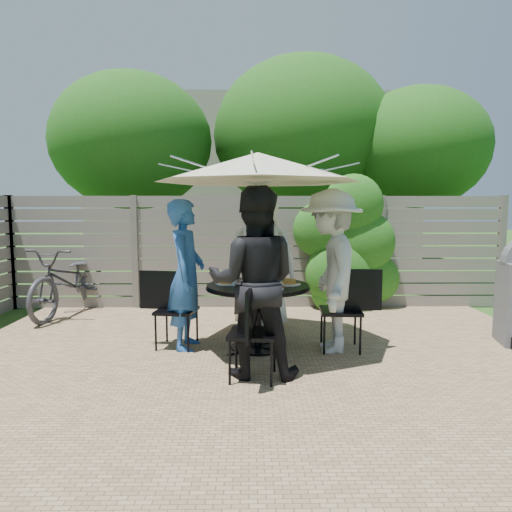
{
  "coord_description": "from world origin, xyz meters",
  "views": [
    {
      "loc": [
        -0.14,
        -4.39,
        1.64
      ],
      "look_at": [
        -0.06,
        0.98,
        1.08
      ],
      "focal_mm": 32.0,
      "sensor_mm": 36.0,
      "label": 1
    }
  ],
  "objects_px": {
    "plate_left": "(227,282)",
    "glass_back": "(250,275)",
    "plate_back": "(259,278)",
    "glass_right": "(280,277)",
    "chair_left": "(176,325)",
    "person_back": "(261,260)",
    "plate_extra": "(273,287)",
    "chair_front": "(253,352)",
    "chair_right": "(342,327)",
    "glass_front": "(266,282)",
    "coffee_cup": "(267,277)",
    "person_front": "(254,283)",
    "glass_left": "(234,280)",
    "umbrella": "(258,167)",
    "patio_table": "(258,304)",
    "chair_back": "(261,310)",
    "bicycle": "(71,280)",
    "person_left": "(186,275)",
    "person_right": "(331,271)",
    "plate_front": "(256,288)",
    "plate_right": "(289,283)",
    "syrup_jug": "(253,277)"
  },
  "relations": [
    {
      "from": "plate_front",
      "to": "glass_right",
      "type": "xyz_separation_m",
      "value": [
        0.29,
        0.45,
        0.05
      ]
    },
    {
      "from": "chair_front",
      "to": "person_front",
      "type": "bearing_deg",
      "value": 2.9
    },
    {
      "from": "chair_left",
      "to": "plate_extra",
      "type": "height_order",
      "value": "chair_left"
    },
    {
      "from": "glass_front",
      "to": "plate_right",
      "type": "bearing_deg",
      "value": 41.61
    },
    {
      "from": "plate_extra",
      "to": "glass_back",
      "type": "height_order",
      "value": "glass_back"
    },
    {
      "from": "person_back",
      "to": "chair_right",
      "type": "relative_size",
      "value": 2.01
    },
    {
      "from": "plate_left",
      "to": "glass_back",
      "type": "relative_size",
      "value": 1.86
    },
    {
      "from": "chair_left",
      "to": "glass_back",
      "type": "xyz_separation_m",
      "value": [
        0.88,
        0.2,
        0.56
      ]
    },
    {
      "from": "chair_back",
      "to": "plate_right",
      "type": "xyz_separation_m",
      "value": [
        0.29,
        -0.99,
        0.54
      ]
    },
    {
      "from": "person_right",
      "to": "plate_front",
      "type": "height_order",
      "value": "person_right"
    },
    {
      "from": "person_back",
      "to": "coffee_cup",
      "type": "bearing_deg",
      "value": -80.69
    },
    {
      "from": "plate_right",
      "to": "glass_back",
      "type": "distance_m",
      "value": 0.53
    },
    {
      "from": "chair_front",
      "to": "chair_right",
      "type": "xyz_separation_m",
      "value": [
        1.03,
        0.9,
        0.01
      ]
    },
    {
      "from": "plate_left",
      "to": "glass_right",
      "type": "xyz_separation_m",
      "value": [
        0.63,
        0.06,
        0.05
      ]
    },
    {
      "from": "chair_left",
      "to": "plate_back",
      "type": "bearing_deg",
      "value": 25.22
    },
    {
      "from": "patio_table",
      "to": "glass_back",
      "type": "bearing_deg",
      "value": 108.11
    },
    {
      "from": "patio_table",
      "to": "glass_right",
      "type": "bearing_deg",
      "value": 18.11
    },
    {
      "from": "person_back",
      "to": "glass_right",
      "type": "height_order",
      "value": "person_back"
    },
    {
      "from": "chair_back",
      "to": "chair_left",
      "type": "distance_m",
      "value": 1.36
    },
    {
      "from": "patio_table",
      "to": "chair_back",
      "type": "relative_size",
      "value": 1.47
    },
    {
      "from": "patio_table",
      "to": "chair_front",
      "type": "height_order",
      "value": "chair_front"
    },
    {
      "from": "chair_left",
      "to": "chair_front",
      "type": "distance_m",
      "value": 1.37
    },
    {
      "from": "chair_front",
      "to": "chair_right",
      "type": "distance_m",
      "value": 1.37
    },
    {
      "from": "person_right",
      "to": "chair_left",
      "type": "bearing_deg",
      "value": -90.04
    },
    {
      "from": "umbrella",
      "to": "chair_right",
      "type": "relative_size",
      "value": 2.6
    },
    {
      "from": "person_left",
      "to": "plate_left",
      "type": "height_order",
      "value": "person_left"
    },
    {
      "from": "plate_back",
      "to": "glass_right",
      "type": "height_order",
      "value": "glass_right"
    },
    {
      "from": "person_right",
      "to": "plate_back",
      "type": "height_order",
      "value": "person_right"
    },
    {
      "from": "glass_front",
      "to": "patio_table",
      "type": "bearing_deg",
      "value": 108.11
    },
    {
      "from": "person_back",
      "to": "plate_left",
      "type": "height_order",
      "value": "person_back"
    },
    {
      "from": "chair_front",
      "to": "bicycle",
      "type": "bearing_deg",
      "value": 52.26
    },
    {
      "from": "chair_back",
      "to": "chair_left",
      "type": "height_order",
      "value": "chair_left"
    },
    {
      "from": "umbrella",
      "to": "chair_back",
      "type": "xyz_separation_m",
      "value": [
        0.07,
        0.96,
        -1.84
      ]
    },
    {
      "from": "glass_left",
      "to": "chair_left",
      "type": "bearing_deg",
      "value": 167.56
    },
    {
      "from": "chair_left",
      "to": "plate_front",
      "type": "height_order",
      "value": "chair_left"
    },
    {
      "from": "glass_left",
      "to": "umbrella",
      "type": "bearing_deg",
      "value": 18.11
    },
    {
      "from": "chair_right",
      "to": "glass_front",
      "type": "distance_m",
      "value": 1.05
    },
    {
      "from": "chair_left",
      "to": "bicycle",
      "type": "bearing_deg",
      "value": 145.96
    },
    {
      "from": "person_back",
      "to": "plate_extra",
      "type": "bearing_deg",
      "value": -80.95
    },
    {
      "from": "plate_extra",
      "to": "glass_right",
      "type": "relative_size",
      "value": 1.71
    },
    {
      "from": "umbrella",
      "to": "patio_table",
      "type": "bearing_deg",
      "value": 93.58
    },
    {
      "from": "glass_back",
      "to": "glass_front",
      "type": "xyz_separation_m",
      "value": [
        0.17,
        -0.53,
        0.0
      ]
    },
    {
      "from": "person_front",
      "to": "plate_front",
      "type": "xyz_separation_m",
      "value": [
        0.03,
        0.47,
        -0.13
      ]
    },
    {
      "from": "person_left",
      "to": "chair_right",
      "type": "distance_m",
      "value": 1.89
    },
    {
      "from": "person_right",
      "to": "plate_right",
      "type": "distance_m",
      "value": 0.49
    },
    {
      "from": "person_left",
      "to": "chair_left",
      "type": "bearing_deg",
      "value": 89.45
    },
    {
      "from": "umbrella",
      "to": "glass_right",
      "type": "xyz_separation_m",
      "value": [
        0.27,
        0.09,
        -1.26
      ]
    },
    {
      "from": "syrup_jug",
      "to": "bicycle",
      "type": "xyz_separation_m",
      "value": [
        -2.8,
        1.77,
        -0.32
      ]
    },
    {
      "from": "syrup_jug",
      "to": "plate_back",
      "type": "bearing_deg",
      "value": 75.16
    },
    {
      "from": "person_front",
      "to": "glass_left",
      "type": "height_order",
      "value": "person_front"
    }
  ]
}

